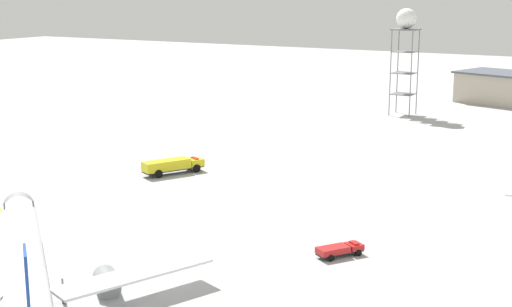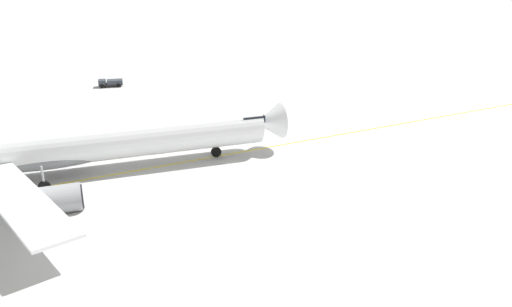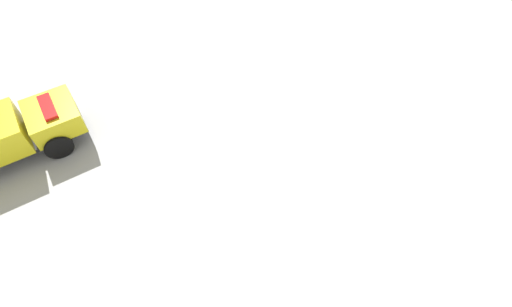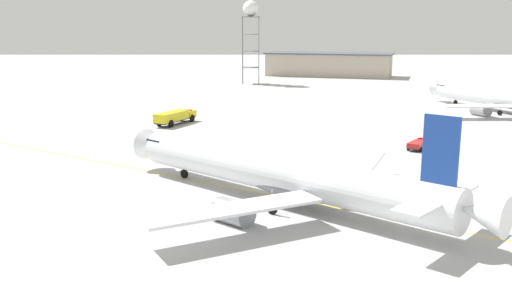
# 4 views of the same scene
# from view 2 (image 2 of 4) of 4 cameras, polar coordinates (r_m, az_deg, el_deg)

# --- Properties ---
(ground_plane) EXTENTS (600.00, 600.00, 0.00)m
(ground_plane) POSITION_cam_2_polar(r_m,az_deg,el_deg) (53.59, -16.76, -1.91)
(ground_plane) COLOR #B2B2B2
(airliner_main) EXTENTS (36.90, 33.45, 11.38)m
(airliner_main) POSITION_cam_2_polar(r_m,az_deg,el_deg) (52.68, -21.21, 0.72)
(airliner_main) COLOR white
(airliner_main) RESTS_ON ground_plane
(baggage_truck_truck) EXTENTS (3.94, 4.06, 1.22)m
(baggage_truck_truck) POSITION_cam_2_polar(r_m,az_deg,el_deg) (89.48, -15.94, 7.63)
(baggage_truck_truck) COLOR #232326
(baggage_truck_truck) RESTS_ON ground_plane
(taxiway_centreline) EXTENTS (164.66, 112.07, 0.01)m
(taxiway_centreline) POSITION_cam_2_polar(r_m,az_deg,el_deg) (52.17, -17.74, -2.64)
(taxiway_centreline) COLOR yellow
(taxiway_centreline) RESTS_ON ground_plane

